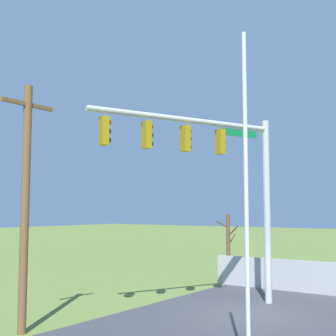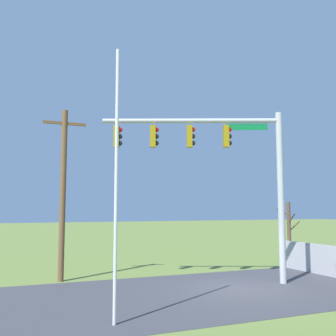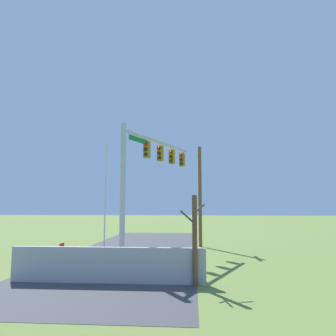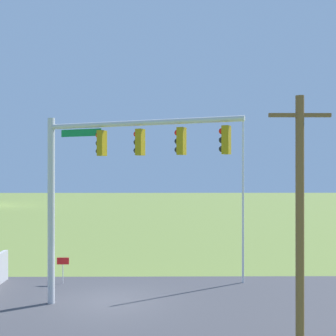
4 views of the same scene
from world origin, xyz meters
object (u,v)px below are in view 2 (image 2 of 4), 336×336
(utility_pole, at_px, (63,190))
(bare_tree, at_px, (289,233))
(flagpole, at_px, (116,183))
(signal_mast, at_px, (223,158))

(utility_pole, relative_size, bare_tree, 2.16)
(bare_tree, bearing_deg, flagpole, -149.75)
(signal_mast, bearing_deg, bare_tree, 24.99)
(flagpole, height_order, utility_pole, flagpole)
(utility_pole, bearing_deg, bare_tree, -2.35)
(signal_mast, height_order, utility_pole, utility_pole)
(signal_mast, height_order, bare_tree, signal_mast)
(flagpole, bearing_deg, utility_pole, 93.51)
(utility_pole, bearing_deg, flagpole, -86.49)
(flagpole, bearing_deg, signal_mast, 34.82)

